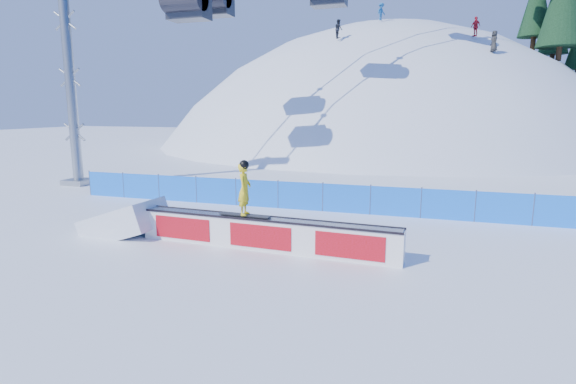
% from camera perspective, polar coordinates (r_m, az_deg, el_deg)
% --- Properties ---
extents(ground, '(160.00, 160.00, 0.00)m').
position_cam_1_polar(ground, '(15.28, -3.17, -5.81)').
color(ground, white).
rests_on(ground, ground).
extents(snow_hill, '(64.00, 64.00, 64.00)m').
position_cam_1_polar(snow_hill, '(60.23, 11.58, -11.43)').
color(snow_hill, white).
rests_on(snow_hill, ground).
extents(safety_fence, '(22.05, 0.05, 1.30)m').
position_cam_1_polar(safety_fence, '(19.29, 1.54, -0.51)').
color(safety_fence, '#136DF9').
rests_on(safety_fence, ground).
extents(rail_box, '(8.50, 1.03, 1.02)m').
position_cam_1_polar(rail_box, '(13.92, -3.12, -5.30)').
color(rail_box, white).
rests_on(rail_box, ground).
extents(snow_ramp, '(2.88, 1.88, 1.74)m').
position_cam_1_polar(snow_ramp, '(16.83, -19.95, -4.90)').
color(snow_ramp, white).
rests_on(snow_ramp, ground).
extents(snowboarder, '(1.68, 0.63, 1.74)m').
position_cam_1_polar(snowboarder, '(13.87, -5.54, 0.43)').
color(snowboarder, black).
rests_on(snowboarder, rail_box).
extents(distant_skiers, '(13.71, 7.44, 5.75)m').
position_cam_1_polar(distant_skiers, '(44.62, 15.26, 19.83)').
color(distant_skiers, black).
rests_on(distant_skiers, ground).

